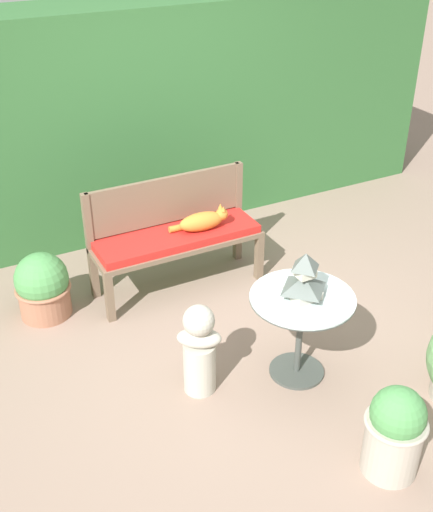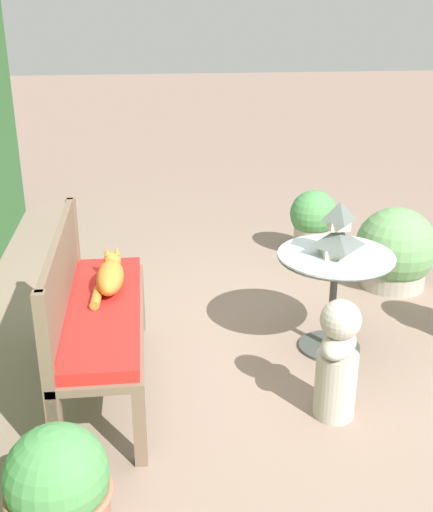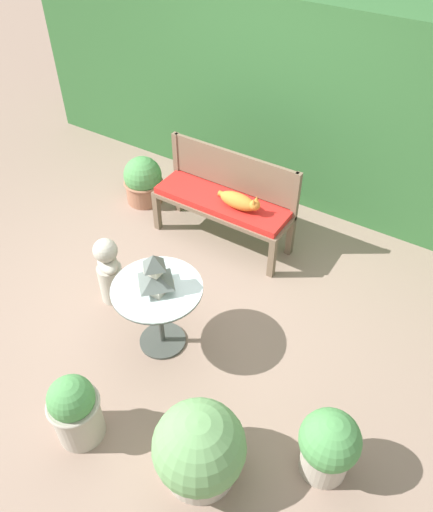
{
  "view_description": "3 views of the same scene",
  "coord_description": "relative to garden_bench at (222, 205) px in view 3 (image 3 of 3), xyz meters",
  "views": [
    {
      "loc": [
        -1.86,
        -3.2,
        2.97
      ],
      "look_at": [
        0.02,
        0.42,
        0.54
      ],
      "focal_mm": 45.0,
      "sensor_mm": 36.0,
      "label": 1
    },
    {
      "loc": [
        -3.19,
        0.65,
        2.05
      ],
      "look_at": [
        0.28,
        0.27,
        0.62
      ],
      "focal_mm": 45.0,
      "sensor_mm": 36.0,
      "label": 2
    },
    {
      "loc": [
        1.95,
        -2.36,
        3.28
      ],
      "look_at": [
        0.27,
        0.29,
        0.43
      ],
      "focal_mm": 35.0,
      "sensor_mm": 36.0,
      "label": 3
    }
  ],
  "objects": [
    {
      "name": "potted_plant_bench_right",
      "position": [
        1.81,
        -1.63,
        -0.14
      ],
      "size": [
        0.39,
        0.39,
        0.56
      ],
      "color": "#ADA393",
      "rests_on": "ground"
    },
    {
      "name": "potted_plant_path_edge",
      "position": [
        1.13,
        -2.08,
        -0.16
      ],
      "size": [
        0.6,
        0.6,
        0.61
      ],
      "color": "#ADA393",
      "rests_on": "ground"
    },
    {
      "name": "foliage_hedge_back",
      "position": [
        0.08,
        1.37,
        0.59
      ],
      "size": [
        6.4,
        0.79,
        2.05
      ],
      "primitive_type": "cube",
      "color": "#336633",
      "rests_on": "ground"
    },
    {
      "name": "potted_plant_patio_mid",
      "position": [
        0.28,
        -2.3,
        -0.14
      ],
      "size": [
        0.36,
        0.36,
        0.58
      ],
      "color": "#ADA393",
      "rests_on": "ground"
    },
    {
      "name": "potted_plant_table_near",
      "position": [
        -1.08,
        0.13,
        -0.18
      ],
      "size": [
        0.43,
        0.43,
        0.53
      ],
      "color": "#9E664C",
      "rests_on": "ground"
    },
    {
      "name": "garden_bench",
      "position": [
        0.0,
        0.0,
        0.0
      ],
      "size": [
        1.38,
        0.43,
        0.51
      ],
      "color": "brown",
      "rests_on": "ground"
    },
    {
      "name": "pagoda_birdhouse",
      "position": [
        0.28,
        -1.36,
        0.34
      ],
      "size": [
        0.25,
        0.25,
        0.32
      ],
      "color": "beige",
      "rests_on": "patio_table"
    },
    {
      "name": "cat",
      "position": [
        0.21,
        -0.04,
        0.15
      ],
      "size": [
        0.48,
        0.18,
        0.18
      ],
      "rotation": [
        0.0,
        0.0,
        -0.04
      ],
      "color": "orange",
      "rests_on": "garden_bench"
    },
    {
      "name": "patio_table",
      "position": [
        0.28,
        -1.36,
        0.06
      ],
      "size": [
        0.69,
        0.69,
        0.63
      ],
      "color": "#424742",
      "rests_on": "ground"
    },
    {
      "name": "bench_backrest",
      "position": [
        0.0,
        0.2,
        0.22
      ],
      "size": [
        1.38,
        0.06,
        0.91
      ],
      "color": "brown",
      "rests_on": "ground"
    },
    {
      "name": "garden_bust",
      "position": [
        -0.39,
        -1.19,
        -0.1
      ],
      "size": [
        0.33,
        0.3,
        0.66
      ],
      "rotation": [
        0.0,
        0.0,
        -0.57
      ],
      "color": "#B7B2A3",
      "rests_on": "ground"
    },
    {
      "name": "ground",
      "position": [
        0.08,
        -0.92,
        -0.43
      ],
      "size": [
        30.0,
        30.0,
        0.0
      ],
      "primitive_type": "plane",
      "color": "gray"
    }
  ]
}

